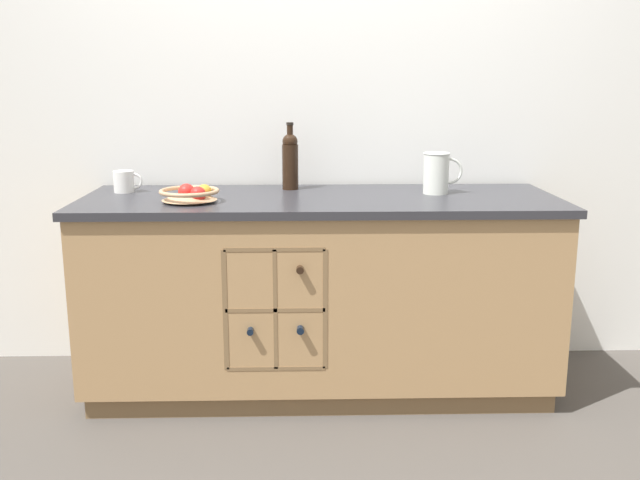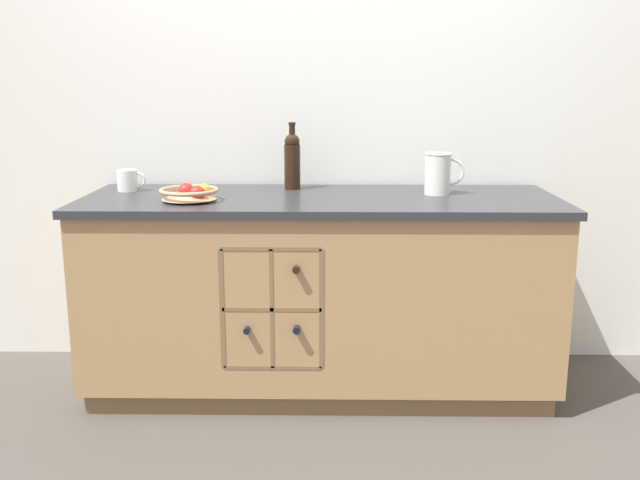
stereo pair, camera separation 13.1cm
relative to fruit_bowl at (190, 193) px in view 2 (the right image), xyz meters
The scene contains 7 objects.
ground_plane 1.09m from the fruit_bowl, 12.89° to the left, with size 14.00×14.00×0.00m, color #4C4742.
back_wall 0.85m from the fruit_bowl, 44.73° to the left, with size 4.46×0.06×2.55m, color white.
kitchen_island 0.74m from the fruit_bowl, 12.72° to the left, with size 2.10×0.75×0.89m.
fruit_bowl is the anchor object (origin of this frame).
white_pitcher 1.10m from the fruit_bowl, 10.45° to the left, with size 0.18×0.12×0.19m.
ceramic_mug 0.44m from the fruit_bowl, 141.10° to the left, with size 0.13×0.09×0.10m.
standing_wine_bottle 0.55m from the fruit_bowl, 40.01° to the left, with size 0.08×0.08×0.31m.
Camera 2 is at (0.05, -3.11, 1.40)m, focal length 40.00 mm.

